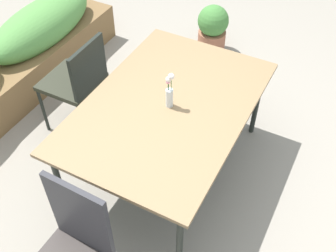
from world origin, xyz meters
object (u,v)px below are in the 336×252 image
Objects in this scene: chair_far_side at (78,79)px; chair_end_left at (73,249)px; dining_table at (168,109)px; flower_vase at (170,92)px; potted_plant at (213,28)px.

chair_end_left is at bearing -144.97° from chair_far_side.
flower_vase reaches higher than dining_table.
potted_plant is at bearing 12.45° from flower_vase.
chair_far_side is 0.90× the size of chair_end_left.
chair_end_left is at bearing 179.31° from flower_vase.
dining_table is 1.13m from chair_end_left.
dining_table is 0.17m from flower_vase.
dining_table is 5.92× the size of flower_vase.
chair_far_side is (0.10, 0.88, -0.14)m from dining_table.
flower_vase is at bearing -114.14° from dining_table.
chair_end_left reaches higher than chair_far_side.
chair_far_side is 1.51m from chair_end_left.
dining_table is at bearing -97.12° from chair_far_side.
dining_table reaches higher than potted_plant.
chair_far_side is at bearing 83.55° from dining_table.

